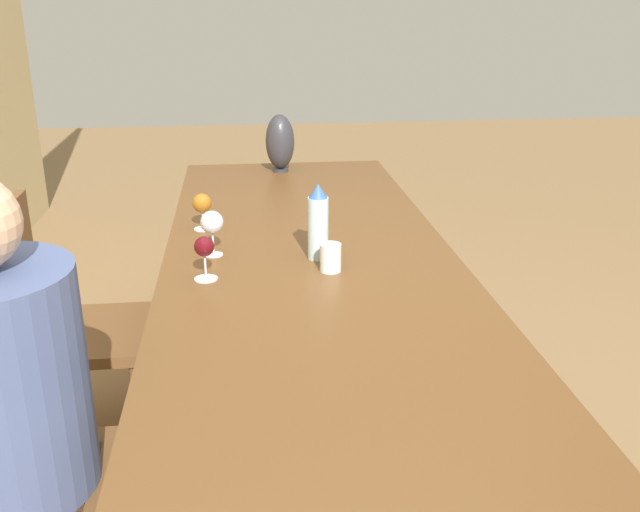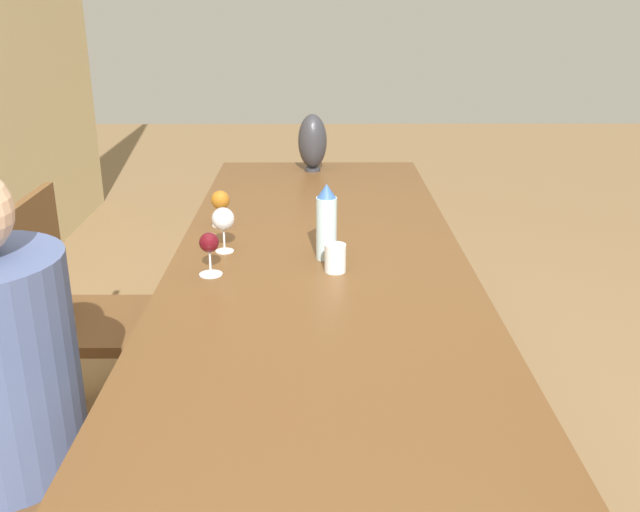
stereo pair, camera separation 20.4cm
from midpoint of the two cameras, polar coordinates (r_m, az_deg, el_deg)
name	(u,v)px [view 2 (the right image)]	position (r m, az deg, el deg)	size (l,w,h in m)	color
ground_plane	(320,491)	(2.49, 2.46, -18.39)	(14.00, 14.00, 0.00)	olive
dining_table	(320,302)	(2.13, 2.74, -3.74)	(3.18, 0.96, 0.75)	brown
water_bottle	(326,223)	(2.27, 3.09, 2.63)	(0.07, 0.07, 0.25)	#ADCCD6
water_tumbler	(335,258)	(2.19, 3.90, -0.21)	(0.07, 0.07, 0.09)	silver
vase	(312,142)	(3.42, 1.12, 9.11)	(0.14, 0.14, 0.27)	#2D2D33
wine_glass_0	(223,220)	(2.34, -5.30, 2.86)	(0.08, 0.08, 0.15)	silver
wine_glass_2	(220,201)	(2.61, -5.77, 4.37)	(0.07, 0.07, 0.13)	silver
wine_glass_3	(209,245)	(2.15, -6.20, 0.85)	(0.07, 0.07, 0.13)	silver
chair_far	(81,310)	(2.65, -16.51, -4.24)	(0.44, 0.44, 0.91)	brown
person_near	(4,399)	(1.86, -21.13, -10.71)	(0.40, 0.40, 1.22)	#2D2D38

